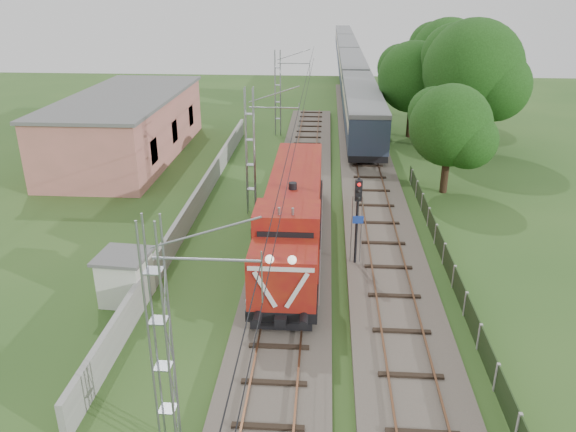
# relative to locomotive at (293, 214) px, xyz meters

# --- Properties ---
(ground) EXTENTS (140.00, 140.00, 0.00)m
(ground) POSITION_rel_locomotive_xyz_m (0.00, -6.49, -2.22)
(ground) COLOR #2A501E
(ground) RESTS_ON ground
(track_main) EXTENTS (4.20, 70.00, 0.45)m
(track_main) POSITION_rel_locomotive_xyz_m (0.00, 0.51, -2.04)
(track_main) COLOR #6B6054
(track_main) RESTS_ON ground
(track_side) EXTENTS (4.20, 80.00, 0.45)m
(track_side) POSITION_rel_locomotive_xyz_m (5.00, 13.51, -2.04)
(track_side) COLOR #6B6054
(track_side) RESTS_ON ground
(catenary) EXTENTS (3.31, 70.00, 8.00)m
(catenary) POSITION_rel_locomotive_xyz_m (-2.95, 5.51, 1.83)
(catenary) COLOR gray
(catenary) RESTS_ON ground
(boundary_wall) EXTENTS (0.25, 40.00, 1.50)m
(boundary_wall) POSITION_rel_locomotive_xyz_m (-6.50, 5.51, -1.47)
(boundary_wall) COLOR #9E9E99
(boundary_wall) RESTS_ON ground
(station_building) EXTENTS (8.40, 20.40, 5.22)m
(station_building) POSITION_rel_locomotive_xyz_m (-15.00, 17.51, 0.41)
(station_building) COLOR #D57972
(station_building) RESTS_ON ground
(fence) EXTENTS (0.12, 32.00, 1.20)m
(fence) POSITION_rel_locomotive_xyz_m (8.00, -3.49, -1.62)
(fence) COLOR black
(fence) RESTS_ON ground
(locomotive) EXTENTS (2.97, 16.95, 4.30)m
(locomotive) POSITION_rel_locomotive_xyz_m (0.00, 0.00, 0.00)
(locomotive) COLOR black
(locomotive) RESTS_ON ground
(coach_rake) EXTENTS (3.26, 97.28, 3.77)m
(coach_rake) POSITION_rel_locomotive_xyz_m (5.00, 63.26, 0.45)
(coach_rake) COLOR black
(coach_rake) RESTS_ON ground
(signal_post) EXTENTS (0.54, 0.42, 4.91)m
(signal_post) POSITION_rel_locomotive_xyz_m (3.32, -1.80, 1.15)
(signal_post) COLOR black
(signal_post) RESTS_ON ground
(relay_hut) EXTENTS (2.46, 2.46, 2.36)m
(relay_hut) POSITION_rel_locomotive_xyz_m (-7.40, -5.68, -1.03)
(relay_hut) COLOR silver
(relay_hut) RESTS_ON ground
(tree_a) EXTENTS (5.86, 5.58, 7.59)m
(tree_a) POSITION_rel_locomotive_xyz_m (10.11, 10.14, 2.51)
(tree_a) COLOR #3B2818
(tree_a) RESTS_ON ground
(tree_b) EXTENTS (8.64, 8.23, 11.20)m
(tree_b) POSITION_rel_locomotive_xyz_m (13.77, 20.64, 4.77)
(tree_b) COLOR #3B2818
(tree_b) RESTS_ON ground
(tree_c) EXTENTS (6.90, 6.57, 8.95)m
(tree_c) POSITION_rel_locomotive_xyz_m (9.69, 25.62, 3.36)
(tree_c) COLOR #3B2818
(tree_c) RESTS_ON ground
(tree_d) EXTENTS (8.16, 7.77, 10.57)m
(tree_d) POSITION_rel_locomotive_xyz_m (14.01, 32.65, 4.37)
(tree_d) COLOR #3B2818
(tree_d) RESTS_ON ground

